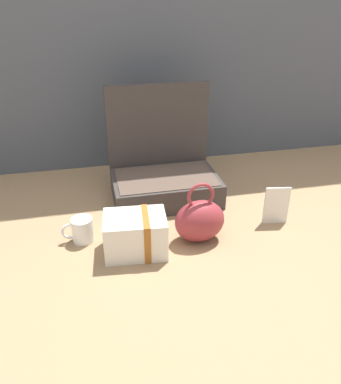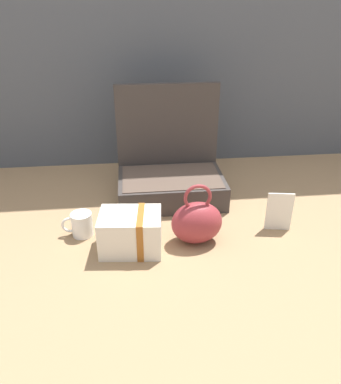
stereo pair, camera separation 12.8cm
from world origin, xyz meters
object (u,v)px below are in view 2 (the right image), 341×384
Objects in this scene: open_suitcase at (170,173)px; cream_toiletry_bag at (132,232)px; coffee_mug at (81,224)px; info_card_left at (279,212)px; teal_pouch_handbag at (197,222)px.

cream_toiletry_bag is (-0.16, -0.35, -0.03)m from open_suitcase.
coffee_mug is (-0.32, -0.25, -0.05)m from open_suitcase.
info_card_left reaches higher than cream_toiletry_bag.
open_suitcase is at bearing 98.66° from teal_pouch_handbag.
info_card_left reaches higher than coffee_mug.
open_suitcase is 0.34m from teal_pouch_handbag.
info_card_left is at bearing 7.89° from teal_pouch_handbag.
open_suitcase is at bearing 65.59° from cream_toiletry_bag.
info_card_left is (0.34, -0.29, -0.03)m from open_suitcase.
teal_pouch_handbag is at bearing 4.93° from cream_toiletry_bag.
teal_pouch_handbag is at bearing -162.22° from info_card_left.
open_suitcase is 2.02× the size of teal_pouch_handbag.
teal_pouch_handbag is 1.50× the size of info_card_left.
teal_pouch_handbag reaches higher than info_card_left.
cream_toiletry_bag is (-0.21, -0.02, -0.01)m from teal_pouch_handbag.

